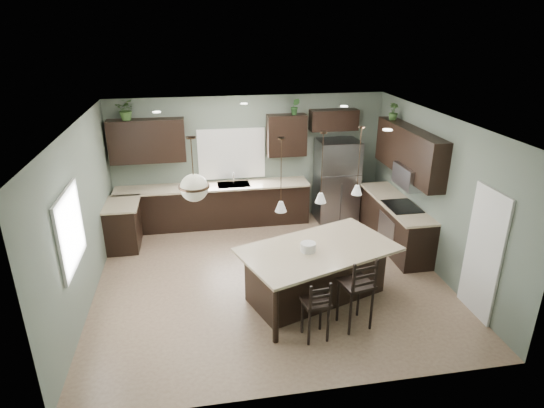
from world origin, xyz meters
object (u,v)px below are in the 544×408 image
(refrigerator, at_px, (337,181))
(bar_stool_center, at_px, (356,291))
(bar_stool_left, at_px, (315,309))
(plant_back_left, at_px, (126,110))
(serving_dish, at_px, (308,247))
(kitchen_island, at_px, (317,274))

(refrigerator, distance_m, bar_stool_center, 4.01)
(bar_stool_left, height_order, plant_back_left, plant_back_left)
(bar_stool_left, distance_m, bar_stool_center, 0.68)
(serving_dish, bearing_deg, bar_stool_left, -96.54)
(kitchen_island, height_order, bar_stool_left, bar_stool_left)
(plant_back_left, bearing_deg, serving_dish, -49.02)
(kitchen_island, relative_size, bar_stool_center, 2.05)
(serving_dish, distance_m, plant_back_left, 4.77)
(kitchen_island, bearing_deg, serving_dish, 180.00)
(kitchen_island, relative_size, serving_dish, 10.09)
(serving_dish, relative_size, bar_stool_left, 0.25)
(bar_stool_left, bearing_deg, serving_dish, 77.32)
(refrigerator, distance_m, bar_stool_left, 4.38)
(bar_stool_left, bearing_deg, plant_back_left, 117.38)
(kitchen_island, bearing_deg, bar_stool_center, -85.45)
(serving_dish, bearing_deg, refrigerator, 65.32)
(refrigerator, relative_size, bar_stool_left, 1.89)
(kitchen_island, bearing_deg, plant_back_left, 113.50)
(kitchen_island, xyz_separation_m, serving_dish, (-0.19, -0.07, 0.53))
(kitchen_island, distance_m, serving_dish, 0.57)
(bar_stool_center, bearing_deg, refrigerator, 65.00)
(refrigerator, bearing_deg, bar_stool_center, -103.16)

